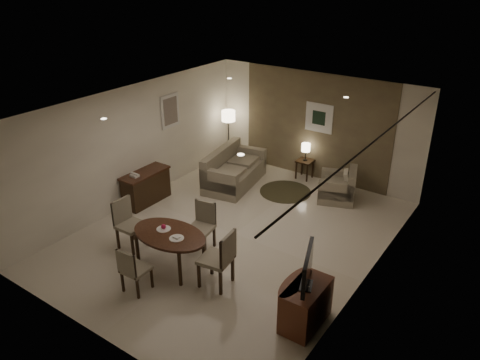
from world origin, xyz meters
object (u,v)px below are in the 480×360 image
Objects in this scene: tv_cabinet at (306,305)px; armchair at (337,184)px; console_desk at (146,187)px; chair_left at (131,225)px; chair_near at (136,269)px; side_table at (304,169)px; chair_far at (201,228)px; chair_right at (216,258)px; sofa at (235,168)px; dining_table at (170,250)px; floor_lamp at (229,137)px.

armchair is (-1.33, 4.14, 0.03)m from tv_cabinet.
armchair is at bearing 107.84° from tv_cabinet.
chair_left is (1.14, -1.52, 0.12)m from console_desk.
chair_near is 1.00× the size of armchair.
chair_far is at bearing -91.60° from side_table.
tv_cabinet is 3.75m from chair_left.
chair_right is at bearing -25.10° from armchair.
console_desk reaches higher than tv_cabinet.
chair_near reaches higher than side_table.
chair_left is 0.53× the size of sofa.
console_desk is 1.21× the size of chair_left.
tv_cabinet is at bearing -164.48° from chair_near.
chair_right is 2.13× the size of side_table.
chair_right reaches higher than dining_table.
chair_far reaches higher than console_desk.
chair_near is at bearing -176.43° from sofa.
chair_left reaches higher than dining_table.
armchair is (2.44, 0.70, -0.06)m from sofa.
chair_right is 4.01m from sofa.
chair_far is 4.07m from side_table.
chair_right is at bearing -141.38° from chair_near.
console_desk is 4.03m from side_table.
chair_right is 4.83m from side_table.
console_desk is 5.11m from tv_cabinet.
floor_lamp reaches higher than chair_right.
armchair is (1.39, 5.03, -0.05)m from chair_near.
sofa is at bearing -133.99° from side_table.
floor_lamp reaches higher than side_table.
dining_table is at bearing -178.68° from tv_cabinet.
chair_left is at bearing -179.76° from tv_cabinet.
side_table is at bearing 87.53° from dining_table.
sofa reaches higher than dining_table.
chair_right is 1.24× the size of armchair.
floor_lamp is at bearing 11.93° from chair_left.
chair_left is 2.00× the size of side_table.
chair_near is (-0.01, -0.83, 0.08)m from dining_table.
console_desk is at bearing -92.63° from floor_lamp.
armchair is 3.46m from floor_lamp.
chair_left reaches higher than armchair.
floor_lamp is (-4.75, 4.54, 0.38)m from tv_cabinet.
sofa is at bearing -48.35° from floor_lamp.
floor_lamp is at bearing -116.55° from armchair.
chair_near is at bearing -35.24° from armchair.
chair_far reaches higher than chair_near.
dining_table is 1.73× the size of armchair.
chair_near is 1.34m from chair_right.
dining_table is (2.18, -1.56, -0.03)m from console_desk.
dining_table is at bearing -93.04° from chair_left.
armchair is at bearing -30.65° from chair_left.
tv_cabinet is 0.85× the size of chair_right.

